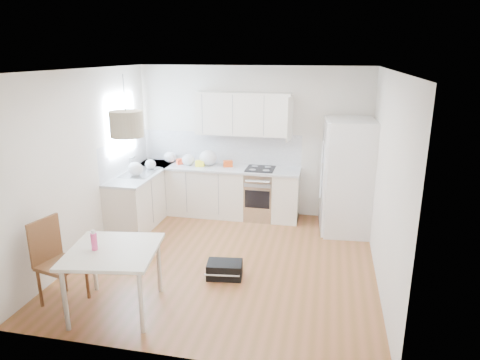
{
  "coord_description": "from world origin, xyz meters",
  "views": [
    {
      "loc": [
        1.36,
        -5.47,
        2.91
      ],
      "look_at": [
        0.12,
        0.4,
        1.12
      ],
      "focal_mm": 32.0,
      "sensor_mm": 36.0,
      "label": 1
    }
  ],
  "objects_px": {
    "gym_bag": "(225,270)",
    "dining_table": "(113,256)",
    "dining_chair": "(61,263)",
    "refrigerator": "(348,176)"
  },
  "relations": [
    {
      "from": "dining_table",
      "to": "dining_chair",
      "type": "xyz_separation_m",
      "value": [
        -0.69,
        0.01,
        -0.17
      ]
    },
    {
      "from": "dining_table",
      "to": "gym_bag",
      "type": "distance_m",
      "value": 1.56
    },
    {
      "from": "refrigerator",
      "to": "gym_bag",
      "type": "relative_size",
      "value": 4.05
    },
    {
      "from": "refrigerator",
      "to": "gym_bag",
      "type": "bearing_deg",
      "value": -133.07
    },
    {
      "from": "refrigerator",
      "to": "dining_chair",
      "type": "xyz_separation_m",
      "value": [
        -3.36,
        -3.0,
        -0.42
      ]
    },
    {
      "from": "dining_table",
      "to": "gym_bag",
      "type": "bearing_deg",
      "value": 34.35
    },
    {
      "from": "dining_table",
      "to": "gym_bag",
      "type": "relative_size",
      "value": 2.41
    },
    {
      "from": "dining_table",
      "to": "gym_bag",
      "type": "xyz_separation_m",
      "value": [
        1.05,
        1.0,
        -0.58
      ]
    },
    {
      "from": "dining_table",
      "to": "dining_chair",
      "type": "distance_m",
      "value": 0.71
    },
    {
      "from": "gym_bag",
      "to": "dining_table",
      "type": "bearing_deg",
      "value": -143.91
    }
  ]
}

